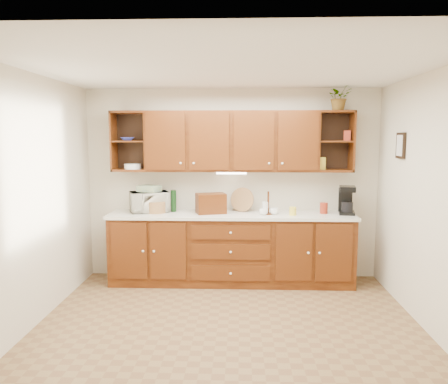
# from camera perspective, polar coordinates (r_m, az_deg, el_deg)

# --- Properties ---
(floor) EXTENTS (4.00, 4.00, 0.00)m
(floor) POSITION_cam_1_polar(r_m,az_deg,el_deg) (4.69, 0.53, -17.36)
(floor) COLOR brown
(floor) RESTS_ON ground
(ceiling) EXTENTS (4.00, 4.00, 0.00)m
(ceiling) POSITION_cam_1_polar(r_m,az_deg,el_deg) (4.31, 0.58, 15.89)
(ceiling) COLOR white
(ceiling) RESTS_ON back_wall
(back_wall) EXTENTS (4.00, 0.00, 4.00)m
(back_wall) POSITION_cam_1_polar(r_m,az_deg,el_deg) (6.05, 1.02, 1.04)
(back_wall) COLOR beige
(back_wall) RESTS_ON floor
(left_wall) EXTENTS (0.00, 3.50, 3.50)m
(left_wall) POSITION_cam_1_polar(r_m,az_deg,el_deg) (4.80, -24.04, -1.19)
(left_wall) COLOR beige
(left_wall) RESTS_ON floor
(right_wall) EXTENTS (0.00, 3.50, 3.50)m
(right_wall) POSITION_cam_1_polar(r_m,az_deg,el_deg) (4.70, 25.71, -1.44)
(right_wall) COLOR beige
(right_wall) RESTS_ON floor
(base_cabinets) EXTENTS (3.20, 0.60, 0.90)m
(base_cabinets) POSITION_cam_1_polar(r_m,az_deg,el_deg) (5.91, 0.94, -7.50)
(base_cabinets) COLOR #351306
(base_cabinets) RESTS_ON floor
(countertop) EXTENTS (3.24, 0.64, 0.04)m
(countertop) POSITION_cam_1_polar(r_m,az_deg,el_deg) (5.80, 0.95, -3.03)
(countertop) COLOR silver
(countertop) RESTS_ON base_cabinets
(upper_cabinets) EXTENTS (3.20, 0.33, 0.80)m
(upper_cabinets) POSITION_cam_1_polar(r_m,az_deg,el_deg) (5.85, 1.10, 6.65)
(upper_cabinets) COLOR #351306
(upper_cabinets) RESTS_ON back_wall
(undercabinet_light) EXTENTS (0.40, 0.05, 0.02)m
(undercabinet_light) POSITION_cam_1_polar(r_m,az_deg,el_deg) (5.82, 0.98, 2.48)
(undercabinet_light) COLOR white
(undercabinet_light) RESTS_ON upper_cabinets
(framed_picture) EXTENTS (0.03, 0.24, 0.30)m
(framed_picture) POSITION_cam_1_polar(r_m,az_deg,el_deg) (5.49, 22.09, 5.64)
(framed_picture) COLOR black
(framed_picture) RESTS_ON right_wall
(wicker_basket) EXTENTS (0.30, 0.30, 0.15)m
(wicker_basket) POSITION_cam_1_polar(r_m,az_deg,el_deg) (5.91, -8.80, -1.97)
(wicker_basket) COLOR #A77745
(wicker_basket) RESTS_ON countertop
(microwave) EXTENTS (0.59, 0.49, 0.28)m
(microwave) POSITION_cam_1_polar(r_m,az_deg,el_deg) (6.00, -9.73, -1.26)
(microwave) COLOR beige
(microwave) RESTS_ON countertop
(towel_stack) EXTENTS (0.34, 0.30, 0.08)m
(towel_stack) POSITION_cam_1_polar(r_m,az_deg,el_deg) (5.97, -9.76, 0.44)
(towel_stack) COLOR #CDD062
(towel_stack) RESTS_ON microwave
(wine_bottle) EXTENTS (0.08, 0.08, 0.30)m
(wine_bottle) POSITION_cam_1_polar(r_m,az_deg,el_deg) (5.96, -6.60, -1.16)
(wine_bottle) COLOR black
(wine_bottle) RESTS_ON countertop
(woven_tray) EXTENTS (0.34, 0.20, 0.33)m
(woven_tray) POSITION_cam_1_polar(r_m,az_deg,el_deg) (5.96, 2.37, -2.46)
(woven_tray) COLOR #A77745
(woven_tray) RESTS_ON countertop
(bread_box) EXTENTS (0.43, 0.34, 0.27)m
(bread_box) POSITION_cam_1_polar(r_m,az_deg,el_deg) (5.79, -1.72, -1.50)
(bread_box) COLOR #351306
(bread_box) RESTS_ON countertop
(mug_tree) EXTENTS (0.28, 0.28, 0.30)m
(mug_tree) POSITION_cam_1_polar(r_m,az_deg,el_deg) (5.76, 5.79, -2.44)
(mug_tree) COLOR #351306
(mug_tree) RESTS_ON countertop
(canister_red) EXTENTS (0.13, 0.13, 0.15)m
(canister_red) POSITION_cam_1_polar(r_m,az_deg,el_deg) (5.94, 12.90, -2.06)
(canister_red) COLOR maroon
(canister_red) RESTS_ON countertop
(canister_white) EXTENTS (0.11, 0.11, 0.16)m
(canister_white) POSITION_cam_1_polar(r_m,az_deg,el_deg) (5.77, 5.41, -2.09)
(canister_white) COLOR white
(canister_white) RESTS_ON countertop
(canister_yellow) EXTENTS (0.11, 0.11, 0.11)m
(canister_yellow) POSITION_cam_1_polar(r_m,az_deg,el_deg) (5.73, 8.98, -2.48)
(canister_yellow) COLOR yellow
(canister_yellow) RESTS_ON countertop
(coffee_maker) EXTENTS (0.24, 0.29, 0.37)m
(coffee_maker) POSITION_cam_1_polar(r_m,az_deg,el_deg) (5.96, 15.72, -1.08)
(coffee_maker) COLOR black
(coffee_maker) RESTS_ON countertop
(bowl_stack) EXTENTS (0.23, 0.23, 0.04)m
(bowl_stack) POSITION_cam_1_polar(r_m,az_deg,el_deg) (6.01, -12.52, 6.78)
(bowl_stack) COLOR #2A349C
(bowl_stack) RESTS_ON upper_cabinets
(plate_stack) EXTENTS (0.23, 0.23, 0.07)m
(plate_stack) POSITION_cam_1_polar(r_m,az_deg,el_deg) (6.01, -11.85, 3.29)
(plate_stack) COLOR white
(plate_stack) RESTS_ON upper_cabinets
(pantry_box_yellow) EXTENTS (0.10, 0.09, 0.16)m
(pantry_box_yellow) POSITION_cam_1_polar(r_m,az_deg,el_deg) (5.94, 12.61, 3.66)
(pantry_box_yellow) COLOR yellow
(pantry_box_yellow) RESTS_ON upper_cabinets
(pantry_box_red) EXTENTS (0.11, 0.10, 0.13)m
(pantry_box_red) POSITION_cam_1_polar(r_m,az_deg,el_deg) (5.99, 15.81, 7.10)
(pantry_box_red) COLOR maroon
(pantry_box_red) RESTS_ON upper_cabinets
(potted_plant) EXTENTS (0.36, 0.33, 0.35)m
(potted_plant) POSITION_cam_1_polar(r_m,az_deg,el_deg) (5.97, 14.83, 11.91)
(potted_plant) COLOR #999999
(potted_plant) RESTS_ON upper_cabinets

